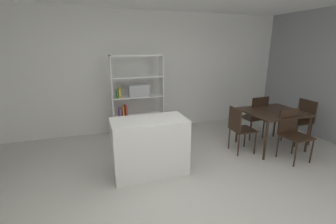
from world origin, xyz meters
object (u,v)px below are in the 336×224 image
at_px(open_bookshelf, 135,98).
at_px(dining_chair_far, 256,114).
at_px(kitchen_island, 150,146).
at_px(dining_table, 273,115).
at_px(dining_chair_window_side, 302,117).
at_px(dining_chair_island_side, 239,126).
at_px(dining_chair_near, 292,130).

distance_m(open_bookshelf, dining_chair_far, 2.69).
xyz_separation_m(kitchen_island, open_bookshelf, (0.11, 1.70, 0.42)).
distance_m(dining_table, dining_chair_window_side, 0.78).
xyz_separation_m(dining_table, dining_chair_island_side, (-0.77, 0.01, -0.16)).
xyz_separation_m(dining_chair_far, dining_chair_island_side, (-0.78, -0.50, -0.03)).
distance_m(kitchen_island, dining_chair_window_side, 3.36).
bearing_deg(dining_chair_near, dining_chair_island_side, 143.55).
bearing_deg(dining_chair_window_side, dining_table, -88.38).
bearing_deg(kitchen_island, dining_table, 4.19).
relative_size(kitchen_island, dining_chair_island_side, 1.31).
distance_m(dining_chair_near, dining_chair_island_side, 0.92).
distance_m(kitchen_island, dining_chair_far, 2.68).
xyz_separation_m(dining_chair_near, dining_chair_island_side, (-0.77, 0.51, -0.01)).
bearing_deg(kitchen_island, dining_chair_near, -7.09).
bearing_deg(dining_chair_near, open_bookshelf, 138.09).
xyz_separation_m(dining_table, dining_chair_near, (-0.00, -0.51, -0.15)).
height_order(dining_table, dining_chair_near, dining_chair_near).
height_order(dining_chair_near, dining_chair_island_side, dining_chair_near).
bearing_deg(dining_chair_window_side, kitchen_island, -84.98).
bearing_deg(dining_chair_near, dining_chair_window_side, 30.52).
bearing_deg(dining_chair_near, dining_table, 86.98).
distance_m(dining_chair_window_side, dining_chair_island_side, 1.54).
xyz_separation_m(kitchen_island, dining_chair_island_side, (1.81, 0.19, 0.08)).
xyz_separation_m(dining_table, dining_chair_window_side, (0.77, -0.00, -0.14)).
xyz_separation_m(dining_table, dining_chair_far, (0.01, 0.50, -0.13)).
relative_size(dining_chair_far, dining_chair_window_side, 1.04).
bearing_deg(dining_chair_near, kitchen_island, 170.38).
bearing_deg(dining_table, dining_chair_far, 89.33).
xyz_separation_m(open_bookshelf, dining_chair_window_side, (3.24, -1.52, -0.32)).
relative_size(open_bookshelf, dining_chair_near, 2.01).
height_order(dining_chair_near, dining_chair_window_side, dining_chair_window_side).
distance_m(dining_table, dining_chair_far, 0.52).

